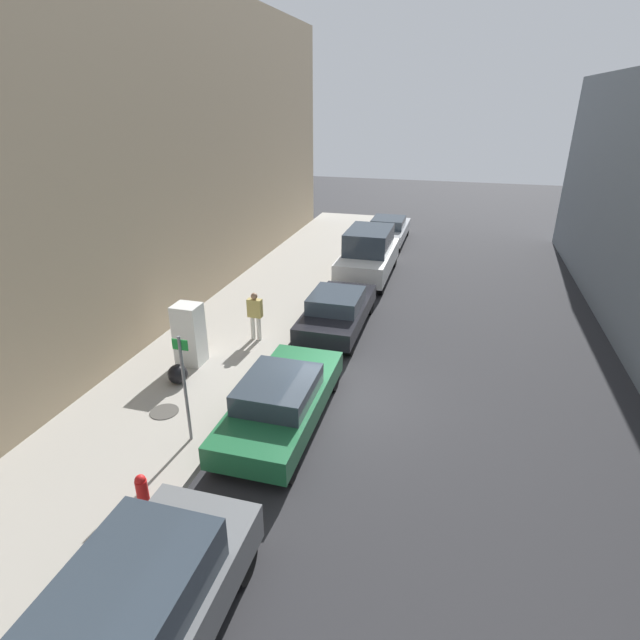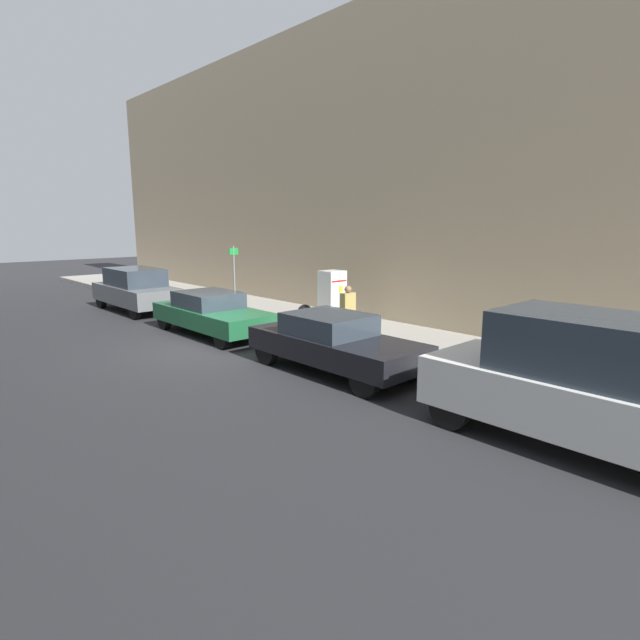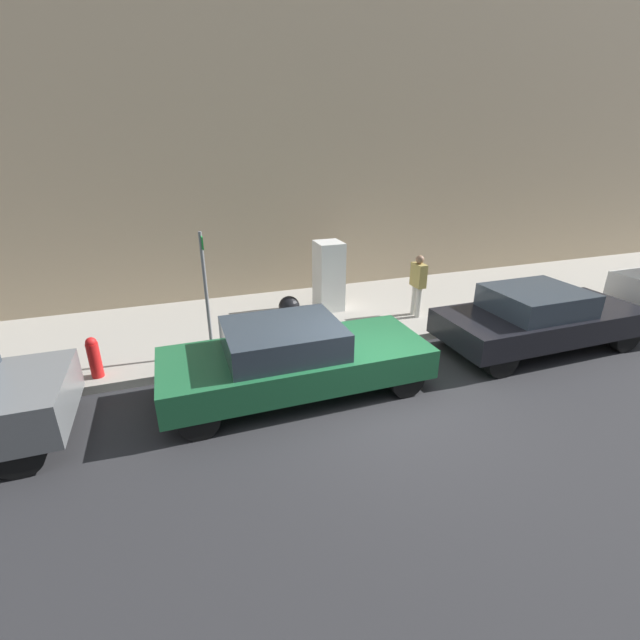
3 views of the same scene
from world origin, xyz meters
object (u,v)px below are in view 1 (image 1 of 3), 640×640
at_px(fire_hydrant, 143,492).
at_px(parked_suv_gray, 130,627).
at_px(discarded_refrigerator, 189,334).
at_px(parked_van_white, 368,254).
at_px(pedestrian_walking_far, 255,313).
at_px(street_sign_post, 185,384).
at_px(parked_sedan_green, 281,400).
at_px(parked_sedan_dark, 337,310).
at_px(parked_sedan_silver, 388,229).
at_px(trash_bag, 178,374).

bearing_deg(fire_hydrant, parked_suv_gray, -58.69).
xyz_separation_m(discarded_refrigerator, parked_van_white, (3.48, 9.38, 0.01)).
relative_size(pedestrian_walking_far, parked_van_white, 0.31).
relative_size(discarded_refrigerator, fire_hydrant, 2.22).
bearing_deg(street_sign_post, fire_hydrant, -83.92).
relative_size(parked_sedan_green, parked_sedan_dark, 1.05).
bearing_deg(parked_sedan_silver, parked_suv_gray, -90.00).
distance_m(pedestrian_walking_far, parked_suv_gray, 10.08).
bearing_deg(parked_suv_gray, parked_sedan_silver, 90.00).
height_order(parked_sedan_green, parked_sedan_silver, parked_sedan_silver).
relative_size(trash_bag, parked_suv_gray, 0.12).
height_order(parked_sedan_dark, parked_sedan_silver, parked_sedan_dark).
xyz_separation_m(fire_hydrant, parked_van_white, (1.50, 14.81, 0.50)).
bearing_deg(pedestrian_walking_far, parked_van_white, 130.89).
xyz_separation_m(trash_bag, parked_van_white, (3.27, 10.53, 0.64)).
bearing_deg(pedestrian_walking_far, parked_suv_gray, -19.37).
bearing_deg(parked_sedan_silver, trash_bag, -101.08).
xyz_separation_m(street_sign_post, fire_hydrant, (0.23, -2.16, -1.03)).
bearing_deg(parked_sedan_green, fire_hydrant, -113.48).
bearing_deg(parked_sedan_silver, street_sign_post, -95.26).
distance_m(discarded_refrigerator, parked_sedan_green, 4.02).
xyz_separation_m(pedestrian_walking_far, parked_sedan_dark, (2.25, 1.72, -0.34)).
xyz_separation_m(parked_sedan_dark, parked_sedan_silver, (-0.00, 11.86, -0.01)).
bearing_deg(parked_sedan_silver, parked_van_white, -90.00).
distance_m(discarded_refrigerator, parked_sedan_dark, 5.06).
xyz_separation_m(street_sign_post, parked_van_white, (1.73, 12.64, -0.53)).
height_order(street_sign_post, parked_sedan_silver, street_sign_post).
xyz_separation_m(street_sign_post, parked_sedan_dark, (1.73, 6.91, -0.88)).
bearing_deg(parked_suv_gray, street_sign_post, 110.48).
distance_m(parked_suv_gray, parked_sedan_green, 5.92).
height_order(street_sign_post, fire_hydrant, street_sign_post).
bearing_deg(parked_sedan_green, parked_sedan_dark, 90.00).
relative_size(fire_hydrant, pedestrian_walking_far, 0.51).
relative_size(discarded_refrigerator, street_sign_post, 0.70).
relative_size(street_sign_post, parked_sedan_dark, 0.56).
relative_size(pedestrian_walking_far, parked_sedan_dark, 0.35).
distance_m(discarded_refrigerator, parked_sedan_silver, 15.91).
distance_m(trash_bag, parked_suv_gray, 7.50).
xyz_separation_m(street_sign_post, pedestrian_walking_far, (-0.52, 5.20, -0.54)).
bearing_deg(discarded_refrigerator, pedestrian_walking_far, 57.59).
relative_size(fire_hydrant, parked_van_white, 0.16).
bearing_deg(street_sign_post, parked_sedan_dark, 75.96).
xyz_separation_m(discarded_refrigerator, parked_suv_gray, (3.48, -7.89, -0.17)).
relative_size(trash_bag, parked_sedan_green, 0.11).
distance_m(parked_suv_gray, parked_van_white, 17.27).
bearing_deg(parked_sedan_silver, pedestrian_walking_far, -99.42).
relative_size(trash_bag, parked_van_white, 0.11).
xyz_separation_m(street_sign_post, parked_sedan_green, (1.73, 1.28, -0.91)).
height_order(parked_sedan_green, parked_van_white, parked_van_white).
xyz_separation_m(discarded_refrigerator, street_sign_post, (1.75, -3.26, 0.54)).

